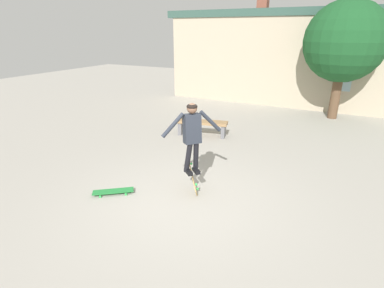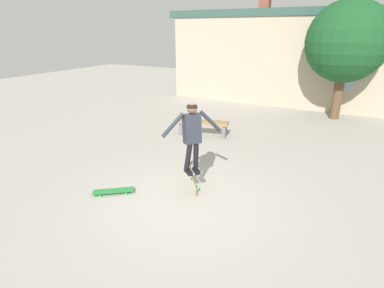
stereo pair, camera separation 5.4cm
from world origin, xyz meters
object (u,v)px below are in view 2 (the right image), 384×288
at_px(tree_right, 347,42).
at_px(skateboard_resting, 113,191).
at_px(skateboard_flipping, 193,177).
at_px(park_bench, 203,125).
at_px(skater, 192,132).

xyz_separation_m(tree_right, skateboard_resting, (-3.84, -8.76, -2.87)).
bearing_deg(skateboard_resting, tree_right, -151.17).
relative_size(tree_right, skateboard_flipping, 6.57).
bearing_deg(skateboard_flipping, park_bench, 161.80).
xyz_separation_m(tree_right, skateboard_flipping, (-2.39, -7.81, -2.61)).
xyz_separation_m(tree_right, skater, (-2.35, -7.90, -1.54)).
height_order(tree_right, skateboard_flipping, tree_right).
bearing_deg(skateboard_flipping, tree_right, 122.62).
bearing_deg(skateboard_flipping, skateboard_resting, -97.26).
xyz_separation_m(tree_right, park_bench, (-3.79, -4.37, -2.57)).
distance_m(tree_right, skateboard_resting, 9.99).
bearing_deg(skater, skateboard_resting, -107.64).
xyz_separation_m(park_bench, skater, (1.44, -3.54, 1.02)).
relative_size(skater, skateboard_flipping, 2.24).
relative_size(skater, skateboard_resting, 1.86).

